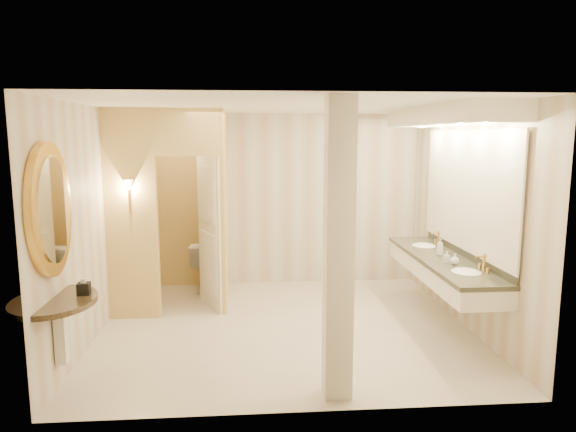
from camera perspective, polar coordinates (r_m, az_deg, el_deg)
The scene contains 16 objects.
floor at distance 6.53m, azimuth -0.32°, elevation -12.23°, with size 4.50×4.50×0.00m, color beige.
ceiling at distance 6.11m, azimuth -0.34°, elevation 12.13°, with size 4.50×4.50×0.00m, color white.
wall_back at distance 8.15m, azimuth -1.35°, elevation 1.80°, with size 4.50×0.02×2.70m, color beige.
wall_front at distance 4.22m, azimuth 1.64°, elevation -4.85°, with size 4.50×0.02×2.70m, color beige.
wall_left at distance 6.42m, azimuth -20.78°, elevation -0.69°, with size 0.02×4.00×2.70m, color beige.
wall_right at distance 6.72m, azimuth 19.17°, elevation -0.20°, with size 0.02×4.00×2.70m, color beige.
toilet_closet at distance 7.15m, azimuth -9.92°, elevation 0.96°, with size 1.50×1.55×2.70m.
wall_sconce at distance 6.71m, azimuth -17.27°, elevation 3.16°, with size 0.14×0.14×0.42m.
vanity at distance 6.52m, azimuth 17.36°, elevation 2.10°, with size 0.75×2.73×2.09m.
console_shelf at distance 5.11m, azimuth -24.73°, elevation -3.39°, with size 0.93×0.93×1.92m.
pillar at distance 4.55m, azimuth 5.65°, elevation -3.89°, with size 0.25×0.25×2.70m, color white.
tissue_box at distance 5.24m, azimuth -21.74°, elevation -7.50°, with size 0.11×0.11×0.11m, color black.
toilet at distance 8.09m, azimuth -9.05°, elevation -5.34°, with size 0.43×0.75×0.76m, color white.
soap_bottle_a at distance 6.35m, azimuth 17.22°, elevation -4.37°, with size 0.06×0.06×0.14m, color beige.
soap_bottle_b at distance 6.28m, azimuth 18.04°, elevation -4.57°, with size 0.10×0.10×0.13m, color silver.
soap_bottle_c at distance 6.71m, azimuth 16.54°, elevation -3.30°, with size 0.08×0.08×0.21m, color #C6B28C.
Camera 1 is at (-0.44, -6.08, 2.35)m, focal length 32.00 mm.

